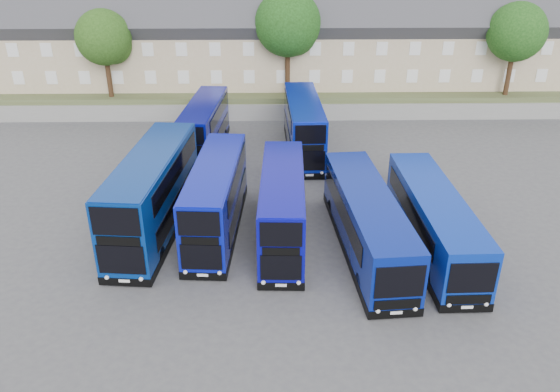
{
  "coord_description": "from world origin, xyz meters",
  "views": [
    {
      "loc": [
        0.45,
        -23.63,
        15.89
      ],
      "look_at": [
        0.94,
        3.97,
        2.2
      ],
      "focal_mm": 35.0,
      "sensor_mm": 36.0,
      "label": 1
    }
  ],
  "objects_px": {
    "dd_front_left": "(153,195)",
    "tree_far": "(549,18)",
    "coach_east_a": "(367,223)",
    "tree_east": "(517,34)",
    "tree_west": "(106,39)",
    "dd_front_mid": "(216,200)",
    "tree_mid": "(289,26)"
  },
  "relations": [
    {
      "from": "coach_east_a",
      "to": "tree_mid",
      "type": "relative_size",
      "value": 1.34
    },
    {
      "from": "coach_east_a",
      "to": "tree_far",
      "type": "height_order",
      "value": "tree_far"
    },
    {
      "from": "dd_front_left",
      "to": "dd_front_mid",
      "type": "bearing_deg",
      "value": 2.45
    },
    {
      "from": "dd_front_mid",
      "to": "tree_west",
      "type": "xyz_separation_m",
      "value": [
        -11.19,
        21.14,
        5.04
      ]
    },
    {
      "from": "coach_east_a",
      "to": "dd_front_mid",
      "type": "bearing_deg",
      "value": 160.81
    },
    {
      "from": "dd_front_mid",
      "to": "tree_mid",
      "type": "height_order",
      "value": "tree_mid"
    },
    {
      "from": "dd_front_left",
      "to": "tree_east",
      "type": "bearing_deg",
      "value": 41.67
    },
    {
      "from": "tree_west",
      "to": "tree_east",
      "type": "height_order",
      "value": "tree_east"
    },
    {
      "from": "dd_front_left",
      "to": "tree_mid",
      "type": "height_order",
      "value": "tree_mid"
    },
    {
      "from": "dd_front_mid",
      "to": "coach_east_a",
      "type": "height_order",
      "value": "dd_front_mid"
    },
    {
      "from": "tree_east",
      "to": "coach_east_a",
      "type": "bearing_deg",
      "value": -125.46
    },
    {
      "from": "tree_west",
      "to": "tree_far",
      "type": "relative_size",
      "value": 0.88
    },
    {
      "from": "tree_far",
      "to": "dd_front_mid",
      "type": "bearing_deg",
      "value": -137.6
    },
    {
      "from": "tree_east",
      "to": "tree_far",
      "type": "distance_m",
      "value": 9.23
    },
    {
      "from": "dd_front_mid",
      "to": "tree_east",
      "type": "relative_size",
      "value": 1.28
    },
    {
      "from": "tree_east",
      "to": "tree_far",
      "type": "bearing_deg",
      "value": 49.4
    },
    {
      "from": "coach_east_a",
      "to": "tree_mid",
      "type": "height_order",
      "value": "tree_mid"
    },
    {
      "from": "tree_far",
      "to": "tree_west",
      "type": "bearing_deg",
      "value": -170.54
    },
    {
      "from": "dd_front_left",
      "to": "dd_front_mid",
      "type": "relative_size",
      "value": 1.12
    },
    {
      "from": "dd_front_left",
      "to": "dd_front_mid",
      "type": "xyz_separation_m",
      "value": [
        3.56,
        -0.17,
        -0.24
      ]
    },
    {
      "from": "tree_far",
      "to": "tree_east",
      "type": "bearing_deg",
      "value": -130.6
    },
    {
      "from": "coach_east_a",
      "to": "tree_west",
      "type": "bearing_deg",
      "value": 125.43
    },
    {
      "from": "dd_front_left",
      "to": "dd_front_mid",
      "type": "height_order",
      "value": "dd_front_left"
    },
    {
      "from": "dd_front_left",
      "to": "tree_east",
      "type": "xyz_separation_m",
      "value": [
        28.38,
        20.97,
        5.14
      ]
    },
    {
      "from": "dd_front_left",
      "to": "tree_far",
      "type": "xyz_separation_m",
      "value": [
        34.38,
        27.97,
        5.48
      ]
    },
    {
      "from": "coach_east_a",
      "to": "tree_east",
      "type": "xyz_separation_m",
      "value": [
        16.61,
        23.32,
        5.76
      ]
    },
    {
      "from": "dd_front_mid",
      "to": "tree_mid",
      "type": "bearing_deg",
      "value": 81.07
    },
    {
      "from": "dd_front_mid",
      "to": "tree_far",
      "type": "xyz_separation_m",
      "value": [
        30.81,
        28.14,
        5.72
      ]
    },
    {
      "from": "dd_front_mid",
      "to": "dd_front_left",
      "type": "bearing_deg",
      "value": -179.14
    },
    {
      "from": "dd_front_left",
      "to": "tree_west",
      "type": "bearing_deg",
      "value": 115.19
    },
    {
      "from": "tree_mid",
      "to": "tree_east",
      "type": "height_order",
      "value": "tree_mid"
    },
    {
      "from": "tree_mid",
      "to": "dd_front_left",
      "type": "bearing_deg",
      "value": -111.32
    }
  ]
}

